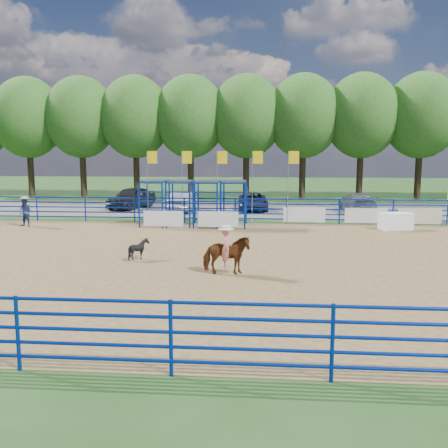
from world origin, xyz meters
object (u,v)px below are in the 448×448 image
(spectator_cowboy, at_px, (25,212))
(announcer_table, at_px, (396,221))
(car_c, at_px, (253,201))
(car_a, at_px, (131,198))
(calf, at_px, (139,249))
(car_d, at_px, (357,202))
(horse_and_rider, at_px, (226,251))
(car_b, at_px, (184,202))

(spectator_cowboy, bearing_deg, announcer_table, 1.57)
(announcer_table, bearing_deg, spectator_cowboy, -178.43)
(spectator_cowboy, height_order, car_c, spectator_cowboy)
(spectator_cowboy, distance_m, car_a, 9.90)
(calf, bearing_deg, car_d, -40.68)
(car_c, bearing_deg, horse_and_rider, -94.74)
(calf, bearing_deg, horse_and_rider, -125.58)
(car_b, bearing_deg, announcer_table, 154.31)
(spectator_cowboy, distance_m, car_b, 10.87)
(car_a, relative_size, car_d, 0.98)
(car_a, bearing_deg, calf, -56.25)
(calf, height_order, spectator_cowboy, spectator_cowboy)
(car_a, height_order, car_d, car_a)
(announcer_table, height_order, car_c, car_c)
(announcer_table, xyz_separation_m, car_d, (-0.67, 7.66, 0.22))
(horse_and_rider, bearing_deg, spectator_cowboy, 140.51)
(announcer_table, distance_m, horse_and_rider, 13.38)
(horse_and_rider, height_order, car_d, horse_and_rider)
(horse_and_rider, height_order, spectator_cowboy, horse_and_rider)
(announcer_table, bearing_deg, car_b, 150.59)
(horse_and_rider, bearing_deg, car_d, 67.17)
(announcer_table, height_order, car_d, car_d)
(calf, xyz_separation_m, spectator_cowboy, (-8.46, 7.87, 0.42))
(announcer_table, relative_size, car_b, 0.42)
(calf, distance_m, spectator_cowboy, 11.57)
(calf, distance_m, car_a, 17.82)
(horse_and_rider, relative_size, car_d, 0.51)
(car_c, bearing_deg, car_d, -9.28)
(horse_and_rider, bearing_deg, car_a, 113.94)
(car_a, relative_size, car_b, 1.13)
(car_d, bearing_deg, calf, 52.28)
(car_b, bearing_deg, car_d, -173.84)
(calf, relative_size, car_d, 0.18)
(announcer_table, bearing_deg, calf, -144.64)
(spectator_cowboy, bearing_deg, car_b, 45.19)
(car_b, distance_m, car_d, 12.02)
(announcer_table, relative_size, car_d, 0.36)
(announcer_table, xyz_separation_m, car_c, (-7.89, 8.40, 0.15))
(spectator_cowboy, height_order, car_a, spectator_cowboy)
(calf, relative_size, car_b, 0.21)
(horse_and_rider, distance_m, car_c, 18.88)
(spectator_cowboy, bearing_deg, calf, -42.94)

